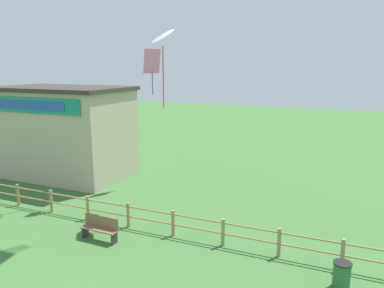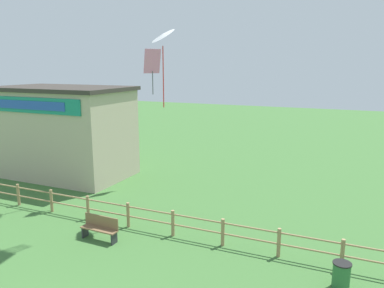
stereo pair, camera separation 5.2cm
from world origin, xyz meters
The scene contains 6 objects.
wooden_fence centered at (0.00, 7.90, 0.64)m, with size 22.10×0.14×1.12m.
seaside_building centered at (-10.42, 13.21, 2.87)m, with size 8.53×5.06×5.71m.
park_bench_near_fence centered at (-2.57, 6.40, 0.53)m, with size 1.65×0.45×1.00m.
trash_bin centered at (6.61, 6.68, 0.44)m, with size 0.59×0.59×0.87m.
kite_pink_diamond centered at (-4.30, 14.06, 7.11)m, with size 0.83×0.99×2.58m.
kite_white_delta centered at (-1.47, 10.02, 8.22)m, with size 1.55×1.53×3.54m.
Camera 2 is at (6.56, -5.14, 7.00)m, focal length 35.00 mm.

